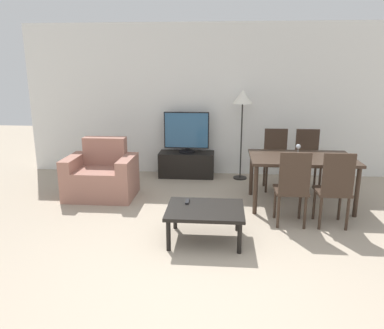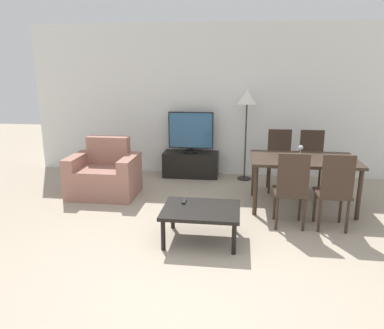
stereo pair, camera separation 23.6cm
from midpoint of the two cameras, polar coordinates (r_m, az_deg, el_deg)
ground_plane at (r=3.67m, az=1.23°, el=-17.55°), size 18.00×18.00×0.00m
wall_back at (r=6.86m, az=4.74°, el=9.63°), size 6.81×0.06×2.70m
armchair at (r=5.95m, az=-12.09°, el=-1.62°), size 1.02×0.75×0.88m
tv_stand at (r=6.82m, az=0.82°, el=0.02°), size 0.99×0.42×0.45m
tv at (r=6.69m, az=0.84°, el=4.94°), size 0.80×0.28×0.73m
coffee_table at (r=4.30m, az=2.99°, el=-7.26°), size 0.88×0.69×0.39m
dining_table at (r=5.49m, az=17.81°, el=0.17°), size 1.45×0.91×0.72m
dining_chair_near at (r=4.75m, az=16.27°, el=-3.32°), size 0.40×0.40×0.97m
dining_chair_far at (r=6.29m, az=18.81°, el=0.88°), size 0.40×0.40×0.97m
dining_chair_near_right at (r=4.85m, az=22.21°, el=-3.45°), size 0.40×0.40×0.97m
dining_chair_far_left at (r=6.21m, az=14.22°, el=1.05°), size 0.40×0.40×0.97m
floor_lamp at (r=6.52m, az=9.42°, el=9.38°), size 0.34×0.34×1.58m
remote_primary at (r=4.47m, az=0.33°, el=-5.65°), size 0.04×0.15×0.02m
wine_glass_left at (r=5.60m, az=17.40°, el=2.38°), size 0.07×0.07×0.15m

